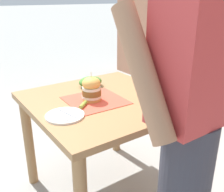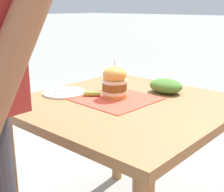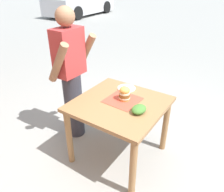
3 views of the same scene
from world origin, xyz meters
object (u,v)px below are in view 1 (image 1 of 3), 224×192
at_px(patio_table, 104,116).
at_px(diner_across_table, 191,123).
at_px(sandwich, 92,89).
at_px(side_salad, 90,82).
at_px(side_plate_with_forks, 65,115).
at_px(pickle_spear, 83,105).

relative_size(patio_table, diner_across_table, 0.56).
height_order(sandwich, side_salad, sandwich).
bearing_deg(side_plate_with_forks, sandwich, -154.50).
xyz_separation_m(pickle_spear, side_plate_with_forks, (0.15, 0.06, -0.01)).
distance_m(side_plate_with_forks, side_salad, 0.53).
bearing_deg(side_salad, pickle_spear, 53.01).
distance_m(sandwich, pickle_spear, 0.13).
height_order(pickle_spear, side_salad, side_salad).
distance_m(sandwich, diner_across_table, 0.74).
xyz_separation_m(patio_table, sandwich, (0.08, -0.01, 0.21)).
relative_size(sandwich, pickle_spear, 2.26).
height_order(pickle_spear, side_plate_with_forks, pickle_spear).
xyz_separation_m(pickle_spear, side_salad, (-0.23, -0.31, 0.02)).
bearing_deg(pickle_spear, side_plate_with_forks, 20.92).
height_order(sandwich, diner_across_table, diner_across_table).
height_order(side_plate_with_forks, diner_across_table, diner_across_table).
height_order(patio_table, side_salad, side_salad).
xyz_separation_m(patio_table, diner_across_table, (0.03, 0.73, 0.26)).
distance_m(pickle_spear, side_plate_with_forks, 0.16).
height_order(patio_table, pickle_spear, pickle_spear).
relative_size(sandwich, side_salad, 1.06).
bearing_deg(sandwich, side_salad, -118.75).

